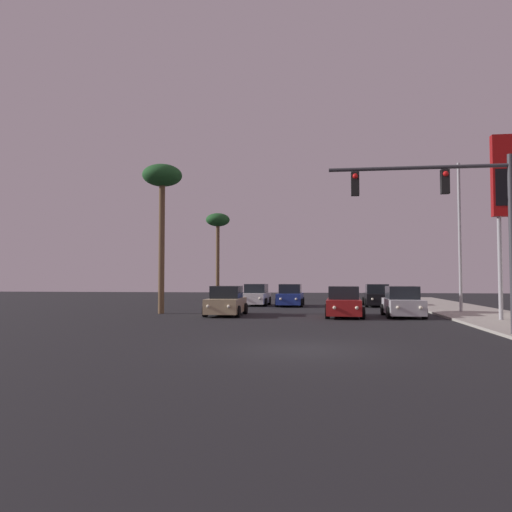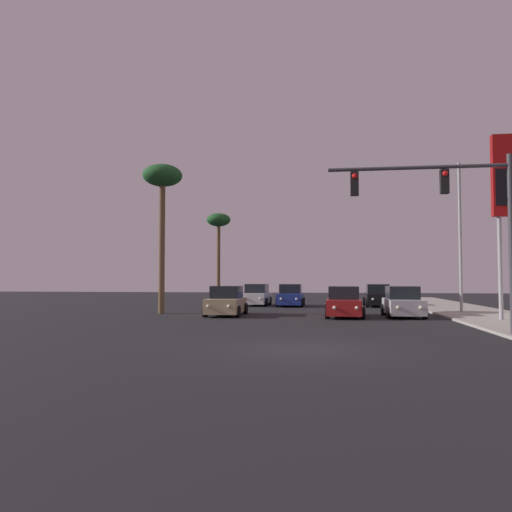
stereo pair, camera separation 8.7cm
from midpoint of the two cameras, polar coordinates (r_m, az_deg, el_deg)
The scene contains 11 objects.
ground_plane at distance 15.16m, azimuth 5.29°, elevation -10.54°, with size 120.00×120.00×0.00m, color black.
car_blue at distance 38.21m, azimuth 3.87°, elevation -4.60°, with size 2.04×4.32×1.68m.
car_silver at distance 28.61m, azimuth 16.32°, elevation -5.17°, with size 2.04×4.31×1.68m.
car_red at distance 27.77m, azimuth 9.91°, elevation -5.32°, with size 2.04×4.34×1.68m.
car_black at distance 38.93m, azimuth 13.61°, elevation -4.50°, with size 2.04×4.33×1.68m.
car_tan at distance 28.61m, azimuth -3.51°, elevation -5.27°, with size 2.04×4.33×1.68m.
car_white at distance 39.13m, azimuth -0.05°, elevation -4.56°, with size 2.04×4.34×1.68m.
traffic_light_mast at distance 19.77m, azimuth 21.95°, elevation 5.12°, with size 6.62×0.36×6.50m.
street_lamp at distance 32.48m, azimuth 21.94°, elevation 2.92°, with size 1.74×0.24×9.00m.
palm_tree_near at distance 31.11m, azimuth -10.76°, elevation 8.10°, with size 2.40×2.40×9.04m.
palm_tree_far at distance 50.41m, azimuth -4.44°, elevation 3.60°, with size 2.40×2.40×8.68m.
Camera 1 is at (0.58, -15.01, 2.10)m, focal length 35.00 mm.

